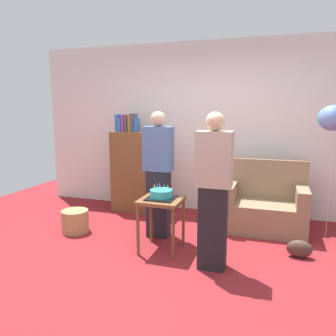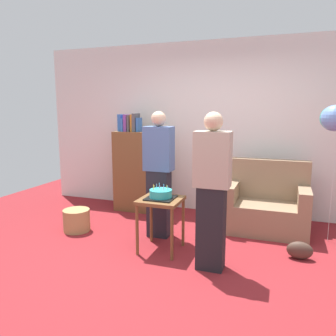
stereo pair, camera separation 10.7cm
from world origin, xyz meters
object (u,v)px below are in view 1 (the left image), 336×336
Objects in this scene: wicker_basket at (75,221)px; handbag at (299,249)px; side_table at (161,207)px; birthday_cake at (161,194)px; person_holding_cake at (213,191)px; bookshelf at (137,170)px; person_blowing_candles at (158,174)px; couch at (265,205)px; balloon_bunch at (332,118)px.

handbag is at bearing 1.87° from wicker_basket.
side_table is 2.26× the size of handbag.
side_table is 1.97× the size of birthday_cake.
person_holding_cake is at bearing -13.00° from wicker_basket.
person_holding_cake is at bearing -46.30° from bookshelf.
handbag is (2.86, 0.09, -0.05)m from wicker_basket.
bookshelf is 0.97× the size of person_blowing_candles.
wicker_basket is at bearing -169.10° from person_blowing_candles.
couch is 1.74× the size of side_table.
bookshelf is 0.97× the size of person_holding_cake.
handbag is (1.73, -0.12, -0.73)m from person_blowing_candles.
wicker_basket is (-1.13, -0.22, -0.68)m from person_blowing_candles.
bookshelf is 1.65m from side_table.
birthday_cake is at bearing -23.44° from person_holding_cake.
bookshelf is at bearing 126.99° from person_blowing_candles.
side_table is (-1.13, -1.11, 0.19)m from couch.
balloon_bunch is (1.20, 1.22, 0.72)m from person_holding_cake.
balloon_bunch is (1.85, 0.97, 0.87)m from birthday_cake.
wicker_basket is at bearing -15.37° from person_holding_cake.
couch is at bearing 168.50° from balloon_bunch.
person_blowing_candles is at bearing -152.08° from couch.
birthday_cake is at bearing -8.78° from wicker_basket.
balloon_bunch reaches higher than bookshelf.
birthday_cake is 0.48m from person_blowing_candles.
side_table is at bearing -135.30° from couch.
handbag is (0.42, -0.82, -0.24)m from couch.
person_blowing_candles is 2.23m from balloon_bunch.
couch is 0.65× the size of balloon_bunch.
couch is 0.95m from handbag.
birthday_cake is 0.20× the size of person_holding_cake.
birthday_cake reaches higher than wicker_basket.
bookshelf is at bearing 156.25° from handbag.
couch is at bearing 44.70° from birthday_cake.
birthday_cake is 0.19× the size of balloon_bunch.
bookshelf is 1.35m from wicker_basket.
bookshelf reaches higher than couch.
side_table is 0.37× the size of balloon_bunch.
balloon_bunch is at bearing -8.40° from bookshelf.
handbag is at bearing -23.75° from bookshelf.
couch reaches higher than side_table.
balloon_bunch reaches higher than wicker_basket.
side_table is at bearing -56.73° from bookshelf.
handbag is at bearing -150.90° from person_holding_cake.
person_holding_cake is 5.82× the size of handbag.
side_table is 1.39m from wicker_basket.
side_table is at bearing -8.78° from wicker_basket.
person_blowing_candles reaches higher than birthday_cake.
balloon_bunch is at bearing 27.52° from birthday_cake.
birthday_cake is 0.20× the size of person_blowing_candles.
wicker_basket is (-1.97, 0.45, -0.68)m from person_holding_cake.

